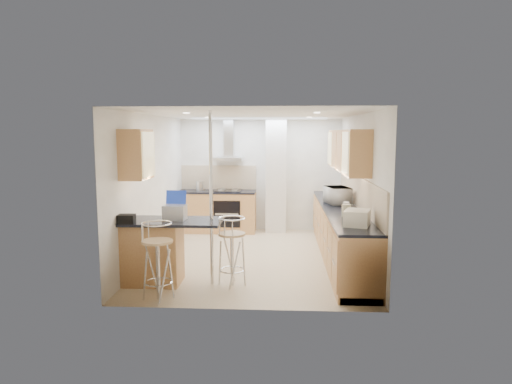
# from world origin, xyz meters

# --- Properties ---
(ground) EXTENTS (4.80, 4.80, 0.00)m
(ground) POSITION_xyz_m (0.00, 0.00, 0.00)
(ground) COLOR tan
(ground) RESTS_ON ground
(room_shell) EXTENTS (3.64, 4.84, 2.51)m
(room_shell) POSITION_xyz_m (0.32, 0.38, 1.54)
(room_shell) COLOR silver
(room_shell) RESTS_ON ground
(right_counter) EXTENTS (0.63, 4.40, 0.92)m
(right_counter) POSITION_xyz_m (1.50, 0.00, 0.46)
(right_counter) COLOR #B87B49
(right_counter) RESTS_ON ground
(back_counter) EXTENTS (1.70, 0.63, 0.92)m
(back_counter) POSITION_xyz_m (-0.95, 2.10, 0.46)
(back_counter) COLOR #B87B49
(back_counter) RESTS_ON ground
(peninsula) EXTENTS (1.47, 0.72, 0.94)m
(peninsula) POSITION_xyz_m (-1.12, -1.45, 0.48)
(peninsula) COLOR #B87B49
(peninsula) RESTS_ON ground
(microwave) EXTENTS (0.49, 0.62, 0.31)m
(microwave) POSITION_xyz_m (1.48, 0.34, 1.07)
(microwave) COLOR white
(microwave) RESTS_ON right_counter
(laptop) EXTENTS (0.33, 0.25, 0.22)m
(laptop) POSITION_xyz_m (-1.07, -1.43, 1.05)
(laptop) COLOR #ADB0B6
(laptop) RESTS_ON peninsula
(bag) EXTENTS (0.24, 0.18, 0.13)m
(bag) POSITION_xyz_m (-1.68, -1.73, 1.00)
(bag) COLOR black
(bag) RESTS_ON peninsula
(bar_stool_near) EXTENTS (0.46, 0.46, 1.04)m
(bar_stool_near) POSITION_xyz_m (-1.15, -2.10, 0.52)
(bar_stool_near) COLOR tan
(bar_stool_near) RESTS_ON ground
(bar_stool_end) EXTENTS (0.55, 0.55, 1.00)m
(bar_stool_end) POSITION_xyz_m (-0.23, -1.49, 0.50)
(bar_stool_end) COLOR tan
(bar_stool_end) RESTS_ON ground
(jar_a) EXTENTS (0.15, 0.15, 0.19)m
(jar_a) POSITION_xyz_m (1.56, 0.79, 1.02)
(jar_a) COLOR white
(jar_a) RESTS_ON right_counter
(jar_b) EXTENTS (0.14, 0.14, 0.14)m
(jar_b) POSITION_xyz_m (1.62, 0.39, 0.99)
(jar_b) COLOR white
(jar_b) RESTS_ON right_counter
(jar_c) EXTENTS (0.14, 0.14, 0.19)m
(jar_c) POSITION_xyz_m (1.46, -0.92, 1.01)
(jar_c) COLOR #BDBA97
(jar_c) RESTS_ON right_counter
(jar_d) EXTENTS (0.13, 0.13, 0.15)m
(jar_d) POSITION_xyz_m (1.53, -0.42, 0.99)
(jar_d) COLOR white
(jar_d) RESTS_ON right_counter
(bread_bin) EXTENTS (0.43, 0.49, 0.22)m
(bread_bin) POSITION_xyz_m (1.51, -1.59, 1.03)
(bread_bin) COLOR white
(bread_bin) RESTS_ON right_counter
(kettle) EXTENTS (0.16, 0.16, 0.21)m
(kettle) POSITION_xyz_m (-1.34, 2.13, 1.02)
(kettle) COLOR silver
(kettle) RESTS_ON back_counter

